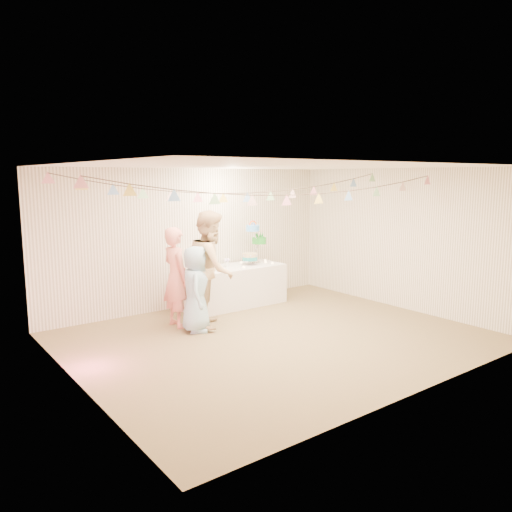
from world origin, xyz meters
TOP-DOWN VIEW (x-y plane):
  - floor at (0.00, 0.00)m, footprint 6.00×6.00m
  - ceiling at (0.00, 0.00)m, footprint 6.00×6.00m
  - back_wall at (0.00, 2.50)m, footprint 6.00×6.00m
  - front_wall at (0.00, -2.50)m, footprint 6.00×6.00m
  - left_wall at (-3.00, 0.00)m, footprint 5.00×5.00m
  - right_wall at (3.00, 0.00)m, footprint 5.00×5.00m
  - table at (0.55, 2.00)m, footprint 2.01×0.81m
  - cake_stand at (1.10, 2.05)m, footprint 0.71×0.42m
  - cake_bottom at (0.95, 1.99)m, footprint 0.31×0.31m
  - cake_middle at (1.28, 2.14)m, footprint 0.27×0.27m
  - cake_top_tier at (1.04, 2.02)m, footprint 0.25×0.25m
  - platter at (-0.07, 1.95)m, footprint 0.35×0.35m
  - posy at (0.45, 2.05)m, footprint 0.15×0.15m
  - person_adult_a at (-0.94, 1.46)m, footprint 0.40×0.61m
  - person_adult_b at (-0.45, 1.16)m, footprint 1.14×1.18m
  - person_child at (-0.82, 1.04)m, footprint 0.72×0.80m
  - bunting_back at (0.00, 1.10)m, footprint 5.60×1.10m
  - bunting_front at (0.00, -0.20)m, footprint 5.60×0.90m
  - tealight_0 at (-0.25, 1.85)m, footprint 0.04×0.04m
  - tealight_1 at (0.20, 2.18)m, footprint 0.04×0.04m
  - tealight_2 at (0.65, 1.78)m, footprint 0.04×0.04m
  - tealight_3 at (0.90, 2.22)m, footprint 0.04×0.04m
  - tealight_4 at (1.37, 1.82)m, footprint 0.04×0.04m
  - tealight_5 at (1.45, 2.15)m, footprint 0.04×0.04m
  - tealight_6 at (1.32, 1.98)m, footprint 0.04×0.04m

SIDE VIEW (x-z plane):
  - floor at x=0.00m, z-range 0.00..0.00m
  - table at x=0.55m, z-range 0.00..0.76m
  - person_child at x=-0.82m, z-range 0.00..1.38m
  - platter at x=-0.07m, z-range 0.75..0.77m
  - tealight_0 at x=-0.25m, z-range 0.76..0.79m
  - tealight_1 at x=0.20m, z-range 0.76..0.79m
  - tealight_2 at x=0.65m, z-range 0.76..0.79m
  - tealight_3 at x=0.90m, z-range 0.76..0.79m
  - tealight_4 at x=1.37m, z-range 0.76..0.79m
  - tealight_5 at x=1.45m, z-range 0.76..0.79m
  - tealight_6 at x=1.32m, z-range 0.76..0.79m
  - person_adult_a at x=-0.94m, z-range 0.00..1.65m
  - posy at x=0.45m, z-range 0.75..0.92m
  - cake_bottom at x=0.95m, z-range 0.76..0.91m
  - person_adult_b at x=-0.45m, z-range 0.00..1.91m
  - cake_middle at x=1.28m, z-range 1.00..1.22m
  - cake_stand at x=1.10m, z-range 0.75..1.54m
  - back_wall at x=0.00m, z-range 1.30..1.30m
  - front_wall at x=0.00m, z-range 1.30..1.30m
  - left_wall at x=-3.00m, z-range 1.30..1.30m
  - right_wall at x=3.00m, z-range 1.30..1.30m
  - cake_top_tier at x=1.04m, z-range 1.28..1.47m
  - bunting_front at x=0.00m, z-range 2.14..2.50m
  - bunting_back at x=0.00m, z-range 2.15..2.55m
  - ceiling at x=0.00m, z-range 2.60..2.60m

